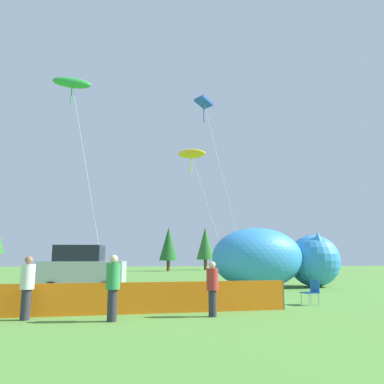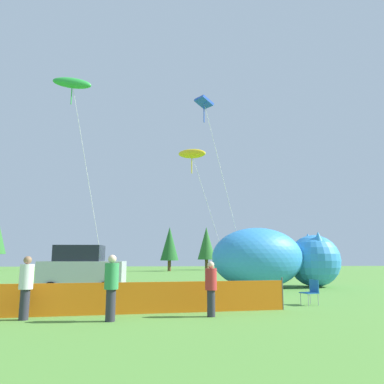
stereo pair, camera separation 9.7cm
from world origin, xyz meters
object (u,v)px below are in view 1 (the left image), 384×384
(parked_car, at_px, (82,270))
(kite_yellow_hero, at_px, (192,154))
(kite_blue_box, at_px, (205,107))
(inflatable_cat, at_px, (274,260))
(kite_green_fish, at_px, (72,84))
(spectator_in_white_shirt, at_px, (113,285))
(folding_chair, at_px, (312,290))
(spectator_in_black_shirt, at_px, (212,286))
(spectator_in_blue_shirt, at_px, (27,285))

(parked_car, xyz_separation_m, kite_yellow_hero, (5.69, 4.45, 7.15))
(kite_blue_box, bearing_deg, inflatable_cat, -1.73)
(parked_car, xyz_separation_m, kite_green_fish, (-1.49, 2.13, 10.54))
(spectator_in_white_shirt, bearing_deg, folding_chair, 23.23)
(inflatable_cat, distance_m, spectator_in_black_shirt, 11.24)
(inflatable_cat, bearing_deg, spectator_in_black_shirt, -130.43)
(inflatable_cat, bearing_deg, spectator_in_white_shirt, -140.35)
(spectator_in_white_shirt, bearing_deg, inflatable_cat, 53.10)
(spectator_in_white_shirt, relative_size, kite_blue_box, 0.16)
(inflatable_cat, bearing_deg, folding_chair, -111.31)
(spectator_in_black_shirt, distance_m, kite_green_fish, 15.88)
(parked_car, height_order, spectator_in_black_shirt, parked_car)
(parked_car, bearing_deg, kite_yellow_hero, 40.64)
(parked_car, distance_m, kite_yellow_hero, 10.16)
(inflatable_cat, distance_m, spectator_in_white_shirt, 13.22)
(parked_car, distance_m, kite_blue_box, 11.87)
(spectator_in_blue_shirt, xyz_separation_m, kite_blue_box, (6.40, 10.24, 9.83))
(kite_blue_box, bearing_deg, spectator_in_white_shirt, -110.43)
(inflatable_cat, relative_size, kite_blue_box, 0.72)
(spectator_in_blue_shirt, distance_m, kite_yellow_hero, 15.18)
(parked_car, height_order, kite_green_fish, kite_green_fish)
(folding_chair, xyz_separation_m, spectator_in_white_shirt, (-6.88, -2.95, 0.45))
(kite_green_fish, bearing_deg, inflatable_cat, 2.12)
(folding_chair, height_order, spectator_in_blue_shirt, spectator_in_blue_shirt)
(folding_chair, height_order, inflatable_cat, inflatable_cat)
(spectator_in_blue_shirt, height_order, kite_green_fish, kite_green_fish)
(parked_car, xyz_separation_m, spectator_in_white_shirt, (2.35, -7.99, -0.13))
(folding_chair, height_order, kite_blue_box, kite_blue_box)
(folding_chair, distance_m, kite_green_fish, 17.04)
(inflatable_cat, xyz_separation_m, kite_yellow_hero, (-4.60, 1.89, 6.70))
(spectator_in_white_shirt, distance_m, kite_green_fish, 15.21)
(parked_car, relative_size, spectator_in_white_shirt, 2.24)
(folding_chair, xyz_separation_m, spectator_in_blue_shirt, (-9.30, -2.51, 0.43))
(inflatable_cat, height_order, kite_yellow_hero, kite_yellow_hero)
(parked_car, height_order, kite_yellow_hero, kite_yellow_hero)
(inflatable_cat, xyz_separation_m, spectator_in_white_shirt, (-7.93, -10.56, -0.59))
(spectator_in_black_shirt, height_order, kite_blue_box, kite_blue_box)
(inflatable_cat, relative_size, kite_yellow_hero, 0.93)
(spectator_in_white_shirt, height_order, spectator_in_blue_shirt, spectator_in_white_shirt)
(folding_chair, height_order, spectator_in_black_shirt, spectator_in_black_shirt)
(folding_chair, distance_m, spectator_in_blue_shirt, 9.64)
(folding_chair, relative_size, spectator_in_black_shirt, 0.56)
(spectator_in_white_shirt, xyz_separation_m, kite_green_fish, (-3.85, 10.13, 10.67))
(spectator_in_black_shirt, xyz_separation_m, kite_green_fish, (-6.69, 9.56, 10.77))
(parked_car, height_order, inflatable_cat, inflatable_cat)
(inflatable_cat, xyz_separation_m, spectator_in_black_shirt, (-5.09, -10.00, -0.69))
(spectator_in_blue_shirt, distance_m, kite_green_fish, 14.50)
(parked_car, height_order, folding_chair, parked_car)
(spectator_in_white_shirt, xyz_separation_m, spectator_in_blue_shirt, (-2.42, 0.44, -0.02))
(inflatable_cat, height_order, spectator_in_blue_shirt, inflatable_cat)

